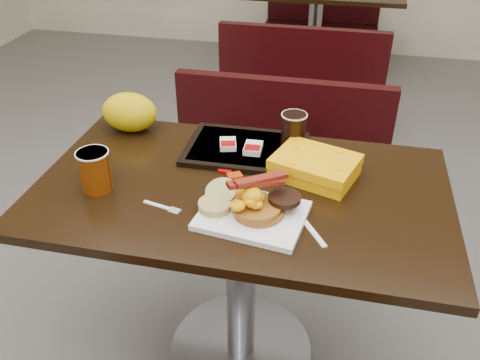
% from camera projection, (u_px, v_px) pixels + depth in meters
% --- Properties ---
extents(floor, '(6.00, 7.00, 0.01)m').
position_uv_depth(floor, '(241.00, 351.00, 1.87)').
color(floor, '#65645E').
rests_on(floor, ground).
extents(table_near, '(1.20, 0.70, 0.75)m').
position_uv_depth(table_near, '(241.00, 279.00, 1.67)').
color(table_near, black).
rests_on(table_near, floor).
extents(bench_near_n, '(1.00, 0.46, 0.72)m').
position_uv_depth(bench_near_n, '(274.00, 173.00, 2.25)').
color(bench_near_n, black).
rests_on(bench_near_n, floor).
extents(table_far, '(1.20, 0.70, 0.75)m').
position_uv_depth(table_far, '(314.00, 39.00, 3.79)').
color(table_far, black).
rests_on(table_far, floor).
extents(bench_far_s, '(1.00, 0.46, 0.72)m').
position_uv_depth(bench_far_s, '(303.00, 75.00, 3.22)').
color(bench_far_s, black).
rests_on(bench_far_s, floor).
extents(bench_far_n, '(1.00, 0.46, 0.72)m').
position_uv_depth(bench_far_n, '(321.00, 16.00, 4.37)').
color(bench_far_n, black).
rests_on(bench_far_n, floor).
extents(platter, '(0.30, 0.25, 0.02)m').
position_uv_depth(platter, '(252.00, 215.00, 1.33)').
color(platter, white).
rests_on(platter, table_near).
extents(pancake_stack, '(0.16, 0.16, 0.03)m').
position_uv_depth(pancake_stack, '(259.00, 208.00, 1.32)').
color(pancake_stack, '#9A6719').
rests_on(pancake_stack, platter).
extents(sausage_patty, '(0.10, 0.10, 0.01)m').
position_uv_depth(sausage_patty, '(285.00, 198.00, 1.32)').
color(sausage_patty, black).
rests_on(sausage_patty, pancake_stack).
extents(scrambled_eggs, '(0.11, 0.09, 0.05)m').
position_uv_depth(scrambled_eggs, '(252.00, 197.00, 1.29)').
color(scrambled_eggs, '#FFBC05').
rests_on(scrambled_eggs, pancake_stack).
extents(bacon_strips, '(0.17, 0.14, 0.01)m').
position_uv_depth(bacon_strips, '(256.00, 182.00, 1.29)').
color(bacon_strips, '#4E0507').
rests_on(bacon_strips, scrambled_eggs).
extents(muffin_bottom, '(0.10, 0.10, 0.02)m').
position_uv_depth(muffin_bottom, '(215.00, 205.00, 1.34)').
color(muffin_bottom, tan).
rests_on(muffin_bottom, platter).
extents(muffin_top, '(0.11, 0.11, 0.05)m').
position_uv_depth(muffin_top, '(222.00, 192.00, 1.37)').
color(muffin_top, tan).
rests_on(muffin_top, platter).
extents(coffee_cup_near, '(0.11, 0.11, 0.12)m').
position_uv_depth(coffee_cup_near, '(95.00, 171.00, 1.42)').
color(coffee_cup_near, '#953F05').
rests_on(coffee_cup_near, table_near).
extents(fork, '(0.12, 0.05, 0.00)m').
position_uv_depth(fork, '(157.00, 205.00, 1.38)').
color(fork, white).
rests_on(fork, table_near).
extents(knife, '(0.10, 0.15, 0.00)m').
position_uv_depth(knife, '(309.00, 227.00, 1.30)').
color(knife, white).
rests_on(knife, table_near).
extents(condiment_syrup, '(0.05, 0.05, 0.01)m').
position_uv_depth(condiment_syrup, '(235.00, 176.00, 1.50)').
color(condiment_syrup, '#B22F07').
rests_on(condiment_syrup, table_near).
extents(condiment_ketchup, '(0.05, 0.04, 0.01)m').
position_uv_depth(condiment_ketchup, '(226.00, 170.00, 1.52)').
color(condiment_ketchup, '#8C0504').
rests_on(condiment_ketchup, table_near).
extents(tray, '(0.39, 0.28, 0.02)m').
position_uv_depth(tray, '(246.00, 149.00, 1.62)').
color(tray, black).
rests_on(tray, table_near).
extents(hashbrown_sleeve_left, '(0.07, 0.08, 0.02)m').
position_uv_depth(hashbrown_sleeve_left, '(228.00, 144.00, 1.61)').
color(hashbrown_sleeve_left, silver).
rests_on(hashbrown_sleeve_left, tray).
extents(hashbrown_sleeve_right, '(0.06, 0.08, 0.02)m').
position_uv_depth(hashbrown_sleeve_right, '(253.00, 148.00, 1.59)').
color(hashbrown_sleeve_right, silver).
rests_on(hashbrown_sleeve_right, tray).
extents(coffee_cup_far, '(0.10, 0.10, 0.11)m').
position_uv_depth(coffee_cup_far, '(293.00, 129.00, 1.60)').
color(coffee_cup_far, black).
rests_on(coffee_cup_far, tray).
extents(clamshell, '(0.28, 0.24, 0.06)m').
position_uv_depth(clamshell, '(315.00, 166.00, 1.49)').
color(clamshell, '#F09C04').
rests_on(clamshell, table_near).
extents(paper_bag, '(0.22, 0.18, 0.13)m').
position_uv_depth(paper_bag, '(130.00, 112.00, 1.72)').
color(paper_bag, '#D2A807').
rests_on(paper_bag, table_near).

